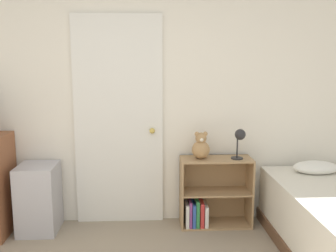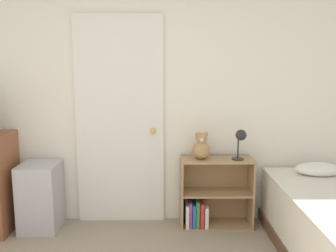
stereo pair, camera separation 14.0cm
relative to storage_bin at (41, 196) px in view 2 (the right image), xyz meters
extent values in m
cube|color=white|center=(0.82, 0.25, 0.95)|extent=(10.00, 0.06, 2.55)
cube|color=white|center=(0.76, 0.20, 0.71)|extent=(0.87, 0.04, 2.08)
sphere|color=gold|center=(1.10, 0.15, 0.62)|extent=(0.06, 0.06, 0.06)
cube|color=#ADADB7|center=(0.00, 0.00, 0.00)|extent=(0.36, 0.40, 0.66)
cube|color=tan|center=(1.38, 0.05, 0.02)|extent=(0.02, 0.30, 0.69)
cube|color=tan|center=(2.07, 0.05, 0.02)|extent=(0.02, 0.30, 0.69)
cube|color=tan|center=(1.72, 0.05, -0.32)|extent=(0.67, 0.30, 0.02)
cube|color=tan|center=(1.72, 0.05, 0.02)|extent=(0.67, 0.30, 0.02)
cube|color=tan|center=(1.72, 0.05, 0.35)|extent=(0.67, 0.30, 0.02)
cube|color=tan|center=(1.72, 0.20, 0.02)|extent=(0.70, 0.01, 0.69)
cube|color=white|center=(1.43, 0.02, -0.20)|extent=(0.03, 0.22, 0.23)
cube|color=#8C3F8C|center=(1.47, 0.01, -0.18)|extent=(0.02, 0.19, 0.26)
cube|color=#3359B2|center=(1.50, 0.04, -0.19)|extent=(0.03, 0.25, 0.23)
cube|color=#338C4C|center=(1.53, 0.01, -0.18)|extent=(0.03, 0.19, 0.26)
cube|color=red|center=(1.58, 0.03, -0.19)|extent=(0.04, 0.23, 0.24)
cube|color=white|center=(1.62, 0.03, -0.21)|extent=(0.03, 0.24, 0.21)
sphere|color=tan|center=(1.57, 0.05, 0.45)|extent=(0.18, 0.18, 0.18)
sphere|color=tan|center=(1.57, 0.05, 0.56)|extent=(0.11, 0.11, 0.11)
sphere|color=silver|center=(1.57, 0.01, 0.56)|extent=(0.04, 0.04, 0.04)
sphere|color=tan|center=(1.53, 0.05, 0.61)|extent=(0.05, 0.05, 0.05)
sphere|color=tan|center=(1.61, 0.05, 0.61)|extent=(0.05, 0.05, 0.05)
cylinder|color=#262628|center=(1.92, 0.02, 0.37)|extent=(0.12, 0.12, 0.01)
cylinder|color=#262628|center=(1.92, 0.02, 0.47)|extent=(0.01, 0.01, 0.20)
sphere|color=#262628|center=(1.94, 0.01, 0.61)|extent=(0.11, 0.11, 0.11)
ellipsoid|color=white|center=(2.68, -0.07, 0.29)|extent=(0.44, 0.28, 0.12)
camera|label=1|loc=(1.07, -3.49, 1.29)|focal=40.00mm
camera|label=2|loc=(1.21, -3.49, 1.29)|focal=40.00mm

